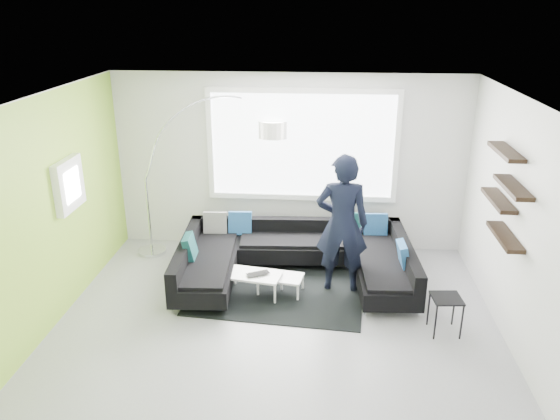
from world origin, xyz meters
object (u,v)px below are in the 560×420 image
Objects in this scene: side_table at (445,315)px; person at (342,224)px; sectional_sofa at (295,261)px; laptop at (259,275)px; arc_lamp at (146,179)px; coffee_table at (267,283)px.

person is (-1.24, 0.99, 0.74)m from side_table.
sectional_sofa is at bearing 148.55° from side_table.
laptop is at bearing -136.38° from sectional_sofa.
sectional_sofa is at bearing -31.85° from arc_lamp.
person reaches higher than coffee_table.
coffee_table is at bearing 161.33° from side_table.
arc_lamp is at bearing 158.79° from sectional_sofa.
person is at bearing 23.00° from coffee_table.
side_table is 1.28× the size of laptop.
side_table is at bearing -8.99° from coffee_table.
arc_lamp is (-2.34, 0.76, 0.92)m from sectional_sofa.
coffee_table is 2.53× the size of laptop.
person is 1.32m from laptop.
coffee_table is 2.36m from side_table.
coffee_table is at bearing -135.25° from sectional_sofa.
sectional_sofa is 1.37× the size of arc_lamp.
arc_lamp is 2.44m from laptop.
side_table is at bearing -34.62° from sectional_sofa.
coffee_table is 2.54m from arc_lamp.
person is 5.24× the size of laptop.
side_table is 0.24× the size of person.
coffee_table is 0.21m from laptop.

